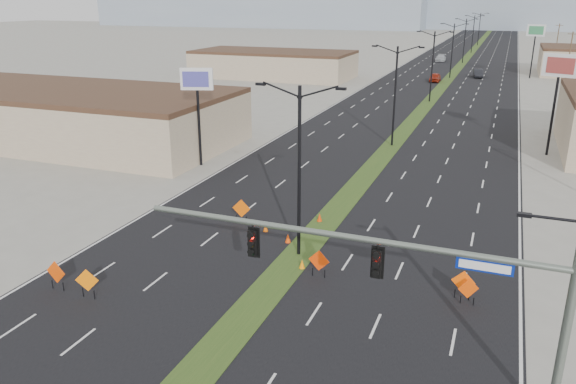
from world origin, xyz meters
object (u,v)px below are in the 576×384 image
(signal_mast, at_px, (427,283))
(streetlight_5, at_px, (473,33))
(streetlight_1, at_px, (395,93))
(construction_sign_0, at_px, (56,273))
(streetlight_6, at_px, (479,28))
(streetlight_4, at_px, (465,39))
(streetlight_2, at_px, (432,64))
(construction_sign_1, at_px, (87,281))
(car_far, at_px, (441,58))
(cone_0, at_px, (266,228))
(cone_1, at_px, (288,238))
(pole_sign_west, at_px, (197,87))
(construction_sign_5, at_px, (463,283))
(pole_sign_east_near, at_px, (559,73))
(car_mid, at_px, (478,73))
(cone_2, at_px, (302,264))
(construction_sign_2, at_px, (241,209))
(pole_sign_east_far, at_px, (536,34))
(car_left, at_px, (435,78))
(cone_3, at_px, (320,218))
(construction_sign_3, at_px, (319,261))
(streetlight_3, at_px, (452,49))
(streetlight_0, at_px, (299,167))
(construction_sign_4, at_px, (468,290))

(signal_mast, relative_size, streetlight_5, 1.63)
(streetlight_1, distance_m, construction_sign_0, 38.24)
(streetlight_5, xyz_separation_m, streetlight_6, (0.00, 28.00, 0.00))
(signal_mast, height_order, streetlight_4, streetlight_4)
(streetlight_2, xyz_separation_m, construction_sign_1, (-8.17, -64.68, -4.47))
(car_far, height_order, cone_0, car_far)
(construction_sign_0, relative_size, cone_1, 2.85)
(pole_sign_west, bearing_deg, streetlight_2, 51.30)
(signal_mast, bearing_deg, construction_sign_5, 83.27)
(streetlight_1, xyz_separation_m, streetlight_5, (0.00, 112.00, 0.00))
(construction_sign_0, height_order, pole_sign_east_near, pole_sign_east_near)
(car_mid, relative_size, cone_2, 8.01)
(construction_sign_2, xyz_separation_m, pole_sign_east_far, (19.59, 85.65, 7.11))
(car_left, distance_m, construction_sign_5, 80.50)
(streetlight_2, xyz_separation_m, construction_sign_5, (9.51, -57.95, -4.49))
(car_mid, height_order, pole_sign_east_far, pole_sign_east_far)
(construction_sign_2, bearing_deg, streetlight_6, 83.05)
(car_mid, height_order, construction_sign_5, construction_sign_5)
(streetlight_1, distance_m, cone_3, 23.22)
(streetlight_1, height_order, construction_sign_2, streetlight_1)
(pole_sign_east_far, bearing_deg, construction_sign_2, -87.86)
(streetlight_5, height_order, construction_sign_2, streetlight_5)
(construction_sign_3, bearing_deg, streetlight_3, 93.65)
(construction_sign_5, distance_m, cone_2, 8.71)
(cone_2, bearing_deg, pole_sign_west, 133.94)
(streetlight_0, xyz_separation_m, construction_sign_5, (9.51, -1.95, -4.49))
(signal_mast, relative_size, construction_sign_4, 11.52)
(streetlight_3, height_order, construction_sign_4, streetlight_3)
(car_mid, xyz_separation_m, pole_sign_east_far, (9.33, 2.24, 7.34))
(streetlight_0, bearing_deg, construction_sign_3, -48.76)
(car_left, height_order, cone_1, car_left)
(pole_sign_west, bearing_deg, construction_sign_1, -92.88)
(construction_sign_2, height_order, pole_sign_east_far, pole_sign_east_far)
(pole_sign_east_far, bearing_deg, construction_sign_5, -77.98)
(streetlight_5, relative_size, car_mid, 2.16)
(streetlight_1, xyz_separation_m, construction_sign_3, (2.00, -30.28, -4.49))
(construction_sign_2, distance_m, cone_3, 5.34)
(streetlight_6, bearing_deg, construction_sign_5, -86.80)
(streetlight_3, distance_m, streetlight_6, 84.00)
(car_left, bearing_deg, cone_3, -89.69)
(signal_mast, bearing_deg, streetlight_3, 95.20)
(streetlight_5, relative_size, construction_sign_2, 5.94)
(construction_sign_0, distance_m, pole_sign_east_near, 46.38)
(streetlight_4, height_order, pole_sign_east_far, streetlight_4)
(construction_sign_5, relative_size, cone_0, 2.95)
(streetlight_0, relative_size, car_left, 2.26)
(streetlight_0, distance_m, streetlight_3, 84.00)
(construction_sign_2, bearing_deg, car_left, 82.35)
(streetlight_2, xyz_separation_m, construction_sign_4, (9.80, -58.39, -4.59))
(construction_sign_2, bearing_deg, streetlight_2, 79.14)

